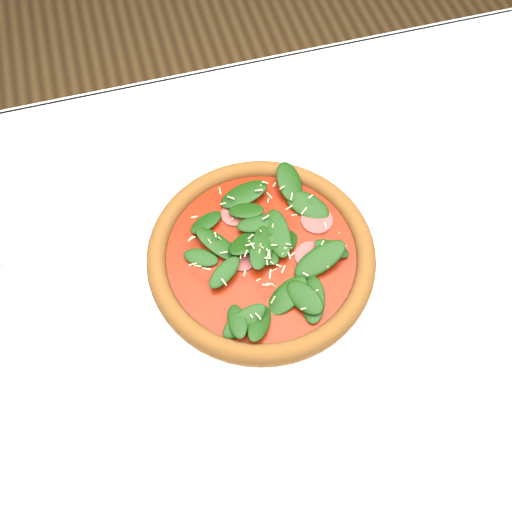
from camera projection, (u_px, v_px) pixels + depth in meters
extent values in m
plane|color=brown|center=(277.00, 411.00, 1.42)|extent=(6.00, 6.00, 0.00)
cube|color=white|center=(294.00, 282.00, 0.78)|extent=(1.20, 0.80, 0.04)
cylinder|color=#4C321E|center=(461.00, 170.00, 1.33)|extent=(0.06, 0.06, 0.71)
cube|color=white|center=(225.00, 114.00, 1.04)|extent=(1.20, 0.01, 0.22)
cylinder|color=white|center=(261.00, 261.00, 0.76)|extent=(0.35, 0.35, 0.01)
torus|color=white|center=(261.00, 259.00, 0.76)|extent=(0.35, 0.35, 0.01)
cylinder|color=#935823|center=(261.00, 257.00, 0.75)|extent=(0.39, 0.39, 0.01)
torus|color=#AC6727|center=(261.00, 254.00, 0.75)|extent=(0.39, 0.39, 0.03)
cylinder|color=maroon|center=(261.00, 254.00, 0.75)|extent=(0.32, 0.32, 0.00)
cylinder|color=#98463C|center=(261.00, 252.00, 0.74)|extent=(0.28, 0.28, 0.00)
ellipsoid|color=#13380A|center=(261.00, 249.00, 0.73)|extent=(0.31, 0.31, 0.02)
cylinder|color=beige|center=(261.00, 246.00, 0.73)|extent=(0.28, 0.28, 0.00)
cylinder|color=silver|center=(4.00, 266.00, 0.76)|extent=(0.07, 0.07, 0.00)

